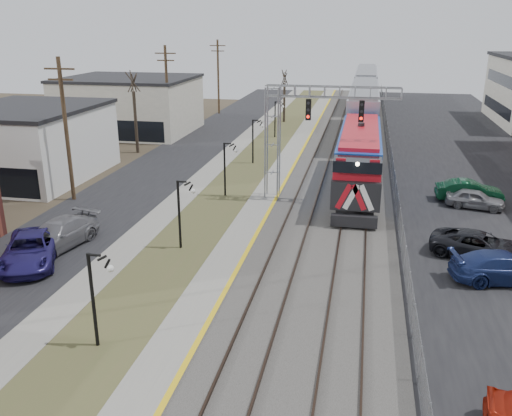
# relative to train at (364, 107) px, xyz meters

# --- Properties ---
(street_west) EXTENTS (7.00, 120.00, 0.04)m
(street_west) POSITION_rel_train_xyz_m (-17.00, -20.47, -2.86)
(street_west) COLOR black
(street_west) RESTS_ON ground
(sidewalk) EXTENTS (2.00, 120.00, 0.08)m
(sidewalk) POSITION_rel_train_xyz_m (-12.50, -20.47, -2.84)
(sidewalk) COLOR gray
(sidewalk) RESTS_ON ground
(grass_median) EXTENTS (4.00, 120.00, 0.06)m
(grass_median) POSITION_rel_train_xyz_m (-9.50, -20.47, -2.85)
(grass_median) COLOR #4A4E29
(grass_median) RESTS_ON ground
(platform) EXTENTS (2.00, 120.00, 0.24)m
(platform) POSITION_rel_train_xyz_m (-6.50, -20.47, -2.76)
(platform) COLOR gray
(platform) RESTS_ON ground
(ballast_bed) EXTENTS (8.00, 120.00, 0.20)m
(ballast_bed) POSITION_rel_train_xyz_m (-1.50, -20.47, -2.78)
(ballast_bed) COLOR #595651
(ballast_bed) RESTS_ON ground
(parking_lot) EXTENTS (16.00, 120.00, 0.04)m
(parking_lot) POSITION_rel_train_xyz_m (10.50, -20.47, -2.86)
(parking_lot) COLOR black
(parking_lot) RESTS_ON ground
(platform_edge) EXTENTS (0.24, 120.00, 0.01)m
(platform_edge) POSITION_rel_train_xyz_m (-5.62, -20.47, -2.64)
(platform_edge) COLOR gold
(platform_edge) RESTS_ON platform
(track_near) EXTENTS (1.58, 120.00, 0.15)m
(track_near) POSITION_rel_train_xyz_m (-3.50, -20.47, -2.61)
(track_near) COLOR #2D2119
(track_near) RESTS_ON ballast_bed
(track_far) EXTENTS (1.58, 120.00, 0.15)m
(track_far) POSITION_rel_train_xyz_m (-0.00, -20.47, -2.61)
(track_far) COLOR #2D2119
(track_far) RESTS_ON ballast_bed
(train) EXTENTS (3.00, 63.05, 5.33)m
(train) POSITION_rel_train_xyz_m (0.00, 0.00, 0.00)
(train) COLOR #1543B1
(train) RESTS_ON ground
(signal_gantry) EXTENTS (9.00, 1.07, 8.15)m
(signal_gantry) POSITION_rel_train_xyz_m (-4.28, -27.48, 2.70)
(signal_gantry) COLOR gray
(signal_gantry) RESTS_ON ground
(lampposts) EXTENTS (0.14, 62.14, 4.00)m
(lampposts) POSITION_rel_train_xyz_m (-9.50, -37.19, -0.88)
(lampposts) COLOR black
(lampposts) RESTS_ON ground
(utility_poles) EXTENTS (0.28, 80.28, 10.00)m
(utility_poles) POSITION_rel_train_xyz_m (-20.00, -30.47, 2.12)
(utility_poles) COLOR #4C3823
(utility_poles) RESTS_ON ground
(fence) EXTENTS (0.04, 120.00, 1.60)m
(fence) POSITION_rel_train_xyz_m (2.70, -20.47, -2.08)
(fence) COLOR gray
(fence) RESTS_ON ground
(bare_trees) EXTENTS (12.30, 42.30, 5.95)m
(bare_trees) POSITION_rel_train_xyz_m (-18.16, -16.56, -0.18)
(bare_trees) COLOR #382D23
(bare_trees) RESTS_ON ground
(car_lot_c) EXTENTS (5.57, 3.83, 1.41)m
(car_lot_c) POSITION_rel_train_xyz_m (6.76, -35.54, -2.18)
(car_lot_c) COLOR black
(car_lot_c) RESTS_ON ground
(car_lot_d) EXTENTS (5.46, 3.00, 1.50)m
(car_lot_d) POSITION_rel_train_xyz_m (7.42, -38.32, -2.13)
(car_lot_d) COLOR navy
(car_lot_d) RESTS_ON ground
(car_lot_e) EXTENTS (4.08, 2.34, 1.31)m
(car_lot_e) POSITION_rel_train_xyz_m (8.01, -26.82, -2.23)
(car_lot_e) COLOR gray
(car_lot_e) RESTS_ON ground
(car_lot_f) EXTENTS (4.61, 1.65, 1.51)m
(car_lot_f) POSITION_rel_train_xyz_m (7.84, -25.31, -2.13)
(car_lot_f) COLOR #0B391F
(car_lot_f) RESTS_ON ground
(car_street_a) EXTENTS (4.65, 6.20, 1.57)m
(car_street_a) POSITION_rel_train_xyz_m (-16.54, -41.00, -2.10)
(car_street_a) COLOR navy
(car_street_a) RESTS_ON ground
(car_street_b) EXTENTS (3.28, 5.80, 1.58)m
(car_street_b) POSITION_rel_train_xyz_m (-16.27, -38.84, -2.09)
(car_street_b) COLOR slate
(car_street_b) RESTS_ON ground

